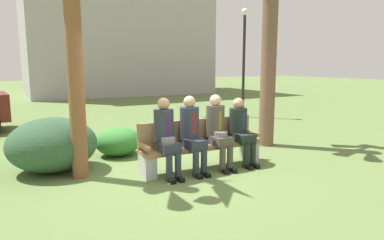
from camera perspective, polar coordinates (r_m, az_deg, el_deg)
The scene contains 11 objects.
ground_plane at distance 6.43m, azimuth -2.36°, elevation -7.96°, with size 80.00×80.00×0.00m, color #5B733C.
park_bench at distance 6.34m, azimuth 1.47°, elevation -4.12°, with size 2.35×0.44×0.90m.
seated_man_leftmost at distance 5.82m, azimuth -4.35°, elevation -2.24°, with size 0.34×0.72×1.35m.
seated_man_centerleft at distance 6.04m, azimuth -0.06°, elevation -1.70°, with size 0.34×0.72×1.35m.
seated_man_centerright at distance 6.31m, azimuth 4.30°, elevation -1.29°, with size 0.34×0.72×1.35m.
seated_man_rightmost at distance 6.61m, azimuth 8.11°, elevation -1.23°, with size 0.34×0.72×1.27m.
shrub_near_bench at distance 7.38m, azimuth -12.19°, elevation -3.50°, with size 0.96×0.88×0.60m, color #347931.
shrub_mid_lawn at distance 8.60m, azimuth 3.62°, elevation -1.36°, with size 1.04×0.95×0.65m, color #295228.
shrub_far_lawn at distance 6.63m, azimuth -22.16°, elevation -3.80°, with size 1.55×1.42×0.97m, color #2F5234.
street_lamp at distance 12.59m, azimuth 8.63°, elevation 11.08°, with size 0.24×0.24×3.84m.
building_backdrop at distance 24.53m, azimuth -12.92°, elevation 16.56°, with size 11.81×8.24×10.22m.
Camera 1 is at (-2.71, -5.51, 1.90)m, focal length 32.10 mm.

